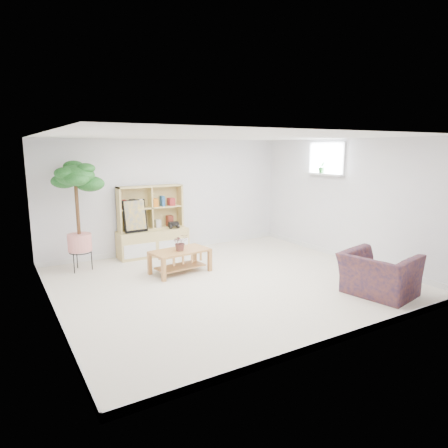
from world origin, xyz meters
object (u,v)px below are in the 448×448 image
storage_unit (152,221)px  armchair (379,271)px  floor_tree (78,217)px  coffee_table (180,261)px

storage_unit → armchair: size_ratio=1.44×
floor_tree → storage_unit: bearing=11.9°
coffee_table → storage_unit: bearing=82.1°
armchair → coffee_table: bearing=28.1°
storage_unit → coffee_table: size_ratio=1.42×
coffee_table → armchair: armchair is taller
storage_unit → floor_tree: bearing=-168.1°
storage_unit → coffee_table: (-0.01, -1.37, -0.52)m
floor_tree → armchair: size_ratio=1.98×
storage_unit → armchair: (2.13, -3.94, -0.35)m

